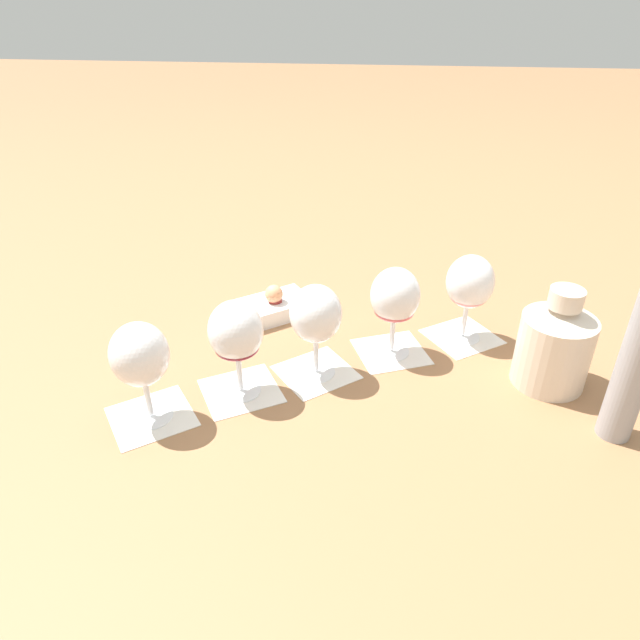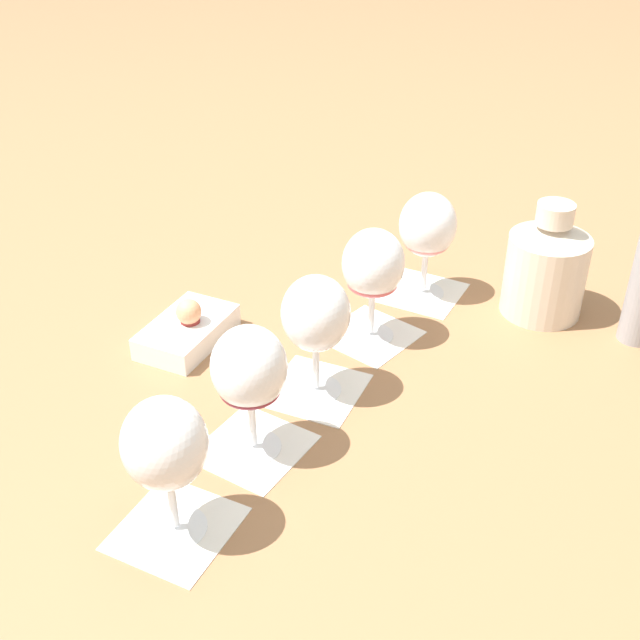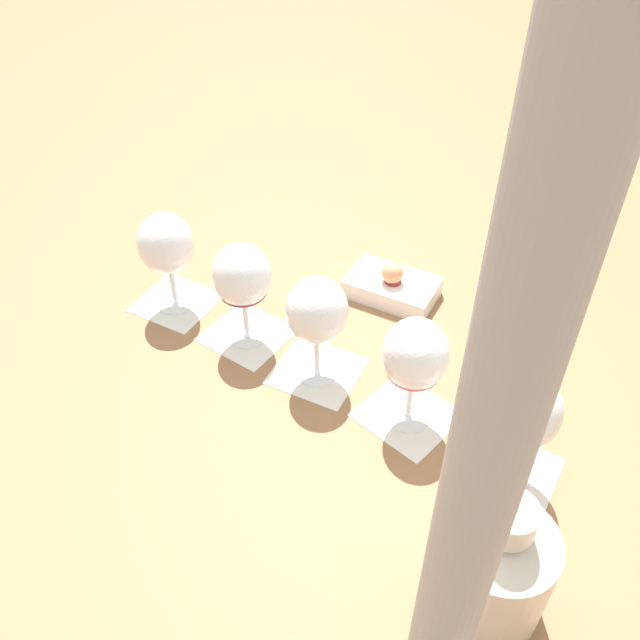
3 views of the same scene
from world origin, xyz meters
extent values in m
plane|color=#936642|center=(0.00, 0.00, 0.00)|extent=(8.00, 8.00, 0.00)
cube|color=silver|center=(-0.25, -0.14, 0.00)|extent=(0.16, 0.16, 0.00)
cube|color=silver|center=(-0.12, -0.08, 0.00)|extent=(0.15, 0.15, 0.00)
cube|color=silver|center=(0.01, 0.00, 0.00)|extent=(0.16, 0.16, 0.00)
cube|color=silver|center=(0.12, 0.06, 0.00)|extent=(0.16, 0.15, 0.00)
cube|color=silver|center=(0.24, 0.14, 0.00)|extent=(0.16, 0.16, 0.00)
cylinder|color=white|center=(-0.25, -0.14, 0.00)|extent=(0.06, 0.06, 0.01)
cylinder|color=white|center=(-0.25, -0.14, 0.04)|extent=(0.01, 0.01, 0.07)
ellipsoid|color=white|center=(-0.25, -0.14, 0.11)|extent=(0.08, 0.08, 0.10)
ellipsoid|color=pink|center=(-0.25, -0.14, 0.09)|extent=(0.07, 0.07, 0.03)
cylinder|color=white|center=(-0.12, -0.08, 0.00)|extent=(0.06, 0.06, 0.01)
cylinder|color=white|center=(-0.12, -0.08, 0.04)|extent=(0.01, 0.01, 0.07)
ellipsoid|color=white|center=(-0.12, -0.08, 0.11)|extent=(0.08, 0.08, 0.10)
ellipsoid|color=#D55A64|center=(-0.12, -0.08, 0.09)|extent=(0.07, 0.07, 0.03)
cylinder|color=white|center=(0.01, 0.00, 0.00)|extent=(0.06, 0.06, 0.01)
cylinder|color=white|center=(0.01, 0.00, 0.04)|extent=(0.01, 0.01, 0.07)
ellipsoid|color=white|center=(0.01, 0.00, 0.11)|extent=(0.08, 0.08, 0.10)
ellipsoid|color=#9F2A34|center=(0.01, 0.00, 0.09)|extent=(0.07, 0.07, 0.04)
cylinder|color=white|center=(0.12, 0.06, 0.00)|extent=(0.06, 0.06, 0.01)
cylinder|color=white|center=(0.12, 0.06, 0.04)|extent=(0.01, 0.01, 0.07)
ellipsoid|color=white|center=(0.12, 0.06, 0.11)|extent=(0.08, 0.08, 0.10)
ellipsoid|color=maroon|center=(0.12, 0.06, 0.09)|extent=(0.07, 0.07, 0.03)
cylinder|color=white|center=(0.24, 0.14, 0.00)|extent=(0.06, 0.06, 0.01)
cylinder|color=white|center=(0.24, 0.14, 0.04)|extent=(0.01, 0.01, 0.07)
ellipsoid|color=white|center=(0.24, 0.14, 0.11)|extent=(0.08, 0.08, 0.10)
ellipsoid|color=#4E1625|center=(0.24, 0.14, 0.09)|extent=(0.07, 0.07, 0.04)
cylinder|color=beige|center=(-0.37, -0.02, 0.06)|extent=(0.11, 0.11, 0.12)
cone|color=beige|center=(-0.37, -0.02, 0.13)|extent=(0.11, 0.11, 0.02)
cylinder|color=beige|center=(-0.37, -0.02, 0.15)|extent=(0.05, 0.05, 0.03)
cube|color=white|center=(0.11, -0.18, 0.02)|extent=(0.16, 0.15, 0.03)
sphere|color=tan|center=(0.11, -0.18, 0.05)|extent=(0.03, 0.03, 0.03)
sphere|color=#B2703D|center=(0.11, -0.17, 0.04)|extent=(0.02, 0.02, 0.02)
cylinder|color=maroon|center=(0.11, -0.18, 0.04)|extent=(0.03, 0.03, 0.01)
camera|label=1|loc=(-0.09, 0.77, 0.57)|focal=32.00mm
camera|label=2|loc=(0.37, 0.72, 0.62)|focal=45.00mm
camera|label=3|loc=(-0.61, 0.27, 0.69)|focal=38.00mm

